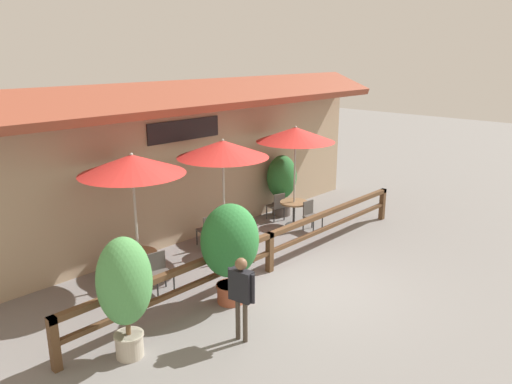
{
  "coord_description": "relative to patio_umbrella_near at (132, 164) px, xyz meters",
  "views": [
    {
      "loc": [
        -7.99,
        -6.03,
        4.95
      ],
      "look_at": [
        0.13,
        1.6,
        1.79
      ],
      "focal_mm": 35.0,
      "sensor_mm": 36.0,
      "label": 1
    }
  ],
  "objects": [
    {
      "name": "potted_plant_entrance_palm",
      "position": [
        -1.69,
        -2.2,
        -1.4
      ],
      "size": [
        0.92,
        0.83,
        2.13
      ],
      "color": "#B7AD99",
      "rests_on": "ground"
    },
    {
      "name": "patio_umbrella_far",
      "position": [
        5.29,
        -0.07,
        0.0
      ],
      "size": [
        2.23,
        2.23,
        2.93
      ],
      "color": "#B7B2A8",
      "rests_on": "ground"
    },
    {
      "name": "building_facade",
      "position": [
        2.42,
        1.37,
        -0.52
      ],
      "size": [
        14.28,
        1.49,
        4.23
      ],
      "color": "tan",
      "rests_on": "ground"
    },
    {
      "name": "chair_middle_streetside",
      "position": [
        2.38,
        -0.79,
        -2.21
      ],
      "size": [
        0.5,
        0.5,
        0.85
      ],
      "rotation": [
        0.0,
        0.0,
        -0.21
      ],
      "color": "#514C47",
      "rests_on": "ground"
    },
    {
      "name": "patio_umbrella_middle",
      "position": [
        2.44,
        -0.14,
        0.0
      ],
      "size": [
        2.23,
        2.23,
        2.93
      ],
      "color": "#B7B2A8",
      "rests_on": "ground"
    },
    {
      "name": "dining_table_middle",
      "position": [
        2.44,
        -0.14,
        -2.12
      ],
      "size": [
        0.82,
        0.82,
        0.72
      ],
      "color": "olive",
      "rests_on": "ground"
    },
    {
      "name": "pedestrian",
      "position": [
        -0.06,
        -3.23,
        -1.68
      ],
      "size": [
        0.26,
        0.55,
        1.57
      ],
      "rotation": [
        0.0,
        0.0,
        1.73
      ],
      "color": "#42382D",
      "rests_on": "ground"
    },
    {
      "name": "patio_umbrella_near",
      "position": [
        0.0,
        0.0,
        0.0
      ],
      "size": [
        2.23,
        2.23,
        2.93
      ],
      "color": "#B7B2A8",
      "rests_on": "ground"
    },
    {
      "name": "potted_plant_corner_fern",
      "position": [
        5.78,
        0.82,
        -1.57
      ],
      "size": [
        0.97,
        0.87,
        1.89
      ],
      "color": "#564C47",
      "rests_on": "ground"
    },
    {
      "name": "dining_table_near",
      "position": [
        0.0,
        -0.0,
        -2.12
      ],
      "size": [
        0.82,
        0.82,
        0.72
      ],
      "color": "olive",
      "rests_on": "ground"
    },
    {
      "name": "patio_railing",
      "position": [
        2.42,
        -1.68,
        -1.99
      ],
      "size": [
        10.4,
        0.14,
        0.95
      ],
      "color": "brown",
      "rests_on": "ground"
    },
    {
      "name": "ground_plane",
      "position": [
        2.42,
        -2.73,
        -2.68
      ],
      "size": [
        60.0,
        60.0,
        0.0
      ],
      "primitive_type": "plane",
      "color": "slate"
    },
    {
      "name": "chair_far_streetside",
      "position": [
        5.27,
        -0.72,
        -2.21
      ],
      "size": [
        0.45,
        0.45,
        0.85
      ],
      "rotation": [
        0.0,
        0.0,
        -0.07
      ],
      "color": "#514C47",
      "rests_on": "ground"
    },
    {
      "name": "chair_near_streetside",
      "position": [
        0.07,
        -0.66,
        -2.21
      ],
      "size": [
        0.48,
        0.48,
        0.85
      ],
      "rotation": [
        0.0,
        0.0,
        -0.16
      ],
      "color": "#514C47",
      "rests_on": "ground"
    },
    {
      "name": "chair_far_wallside",
      "position": [
        5.28,
        0.58,
        -2.21
      ],
      "size": [
        0.5,
        0.5,
        0.85
      ],
      "rotation": [
        0.0,
        0.0,
        2.93
      ],
      "color": "#514C47",
      "rests_on": "ground"
    },
    {
      "name": "chair_near_wallside",
      "position": [
        -0.05,
        0.66,
        -2.21
      ],
      "size": [
        0.5,
        0.5,
        0.85
      ],
      "rotation": [
        0.0,
        0.0,
        3.36
      ],
      "color": "#514C47",
      "rests_on": "ground"
    },
    {
      "name": "chair_middle_wallside",
      "position": [
        2.46,
        0.51,
        -2.21
      ],
      "size": [
        0.49,
        0.49,
        0.85
      ],
      "rotation": [
        0.0,
        0.0,
        2.96
      ],
      "color": "#514C47",
      "rests_on": "ground"
    },
    {
      "name": "dining_table_far",
      "position": [
        5.29,
        -0.07,
        -2.12
      ],
      "size": [
        0.82,
        0.82,
        0.72
      ],
      "color": "olive",
      "rests_on": "ground"
    },
    {
      "name": "potted_plant_tall_tropical",
      "position": [
        0.78,
        -2.08,
        -1.42
      ],
      "size": [
        1.22,
        1.09,
        2.09
      ],
      "color": "#9E4C33",
      "rests_on": "ground"
    }
  ]
}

